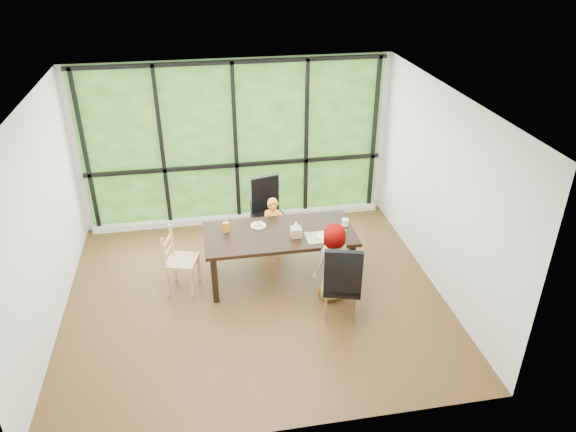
% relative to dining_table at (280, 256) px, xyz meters
% --- Properties ---
extents(ground, '(5.00, 5.00, 0.00)m').
position_rel_dining_table_xyz_m(ground, '(-0.40, -0.35, -0.38)').
color(ground, black).
rests_on(ground, ground).
extents(back_wall, '(5.00, 0.00, 5.00)m').
position_rel_dining_table_xyz_m(back_wall, '(-0.40, 1.90, 0.98)').
color(back_wall, silver).
rests_on(back_wall, ground).
extents(foliage_backdrop, '(4.80, 0.02, 2.65)m').
position_rel_dining_table_xyz_m(foliage_backdrop, '(-0.40, 1.88, 0.98)').
color(foliage_backdrop, '#1C4916').
rests_on(foliage_backdrop, back_wall).
extents(window_mullions, '(4.80, 0.06, 2.65)m').
position_rel_dining_table_xyz_m(window_mullions, '(-0.40, 1.84, 0.98)').
color(window_mullions, black).
rests_on(window_mullions, back_wall).
extents(window_sill, '(4.80, 0.12, 0.10)m').
position_rel_dining_table_xyz_m(window_sill, '(-0.40, 1.80, -0.33)').
color(window_sill, silver).
rests_on(window_sill, ground).
extents(dining_table, '(2.05, 0.97, 0.75)m').
position_rel_dining_table_xyz_m(dining_table, '(0.00, 0.00, 0.00)').
color(dining_table, black).
rests_on(dining_table, ground).
extents(chair_window_leather, '(0.57, 0.57, 1.08)m').
position_rel_dining_table_xyz_m(chair_window_leather, '(0.01, 0.96, 0.17)').
color(chair_window_leather, black).
rests_on(chair_window_leather, ground).
extents(chair_interior_leather, '(0.57, 0.57, 1.08)m').
position_rel_dining_table_xyz_m(chair_interior_leather, '(0.64, -0.93, 0.17)').
color(chair_interior_leather, black).
rests_on(chair_interior_leather, ground).
extents(chair_end_beech, '(0.50, 0.51, 0.90)m').
position_rel_dining_table_xyz_m(chair_end_beech, '(-1.34, -0.01, 0.08)').
color(chair_end_beech, tan).
rests_on(chair_end_beech, ground).
extents(child_toddler, '(0.40, 0.32, 0.97)m').
position_rel_dining_table_xyz_m(child_toddler, '(-0.00, 0.58, 0.11)').
color(child_toddler, orange).
rests_on(child_toddler, ground).
extents(child_older, '(0.62, 0.51, 1.10)m').
position_rel_dining_table_xyz_m(child_older, '(0.61, -0.54, 0.17)').
color(child_older, gray).
rests_on(child_older, ground).
extents(placemat, '(0.43, 0.31, 0.01)m').
position_rel_dining_table_xyz_m(placemat, '(0.54, -0.22, 0.38)').
color(placemat, tan).
rests_on(placemat, dining_table).
extents(plate_far, '(0.21, 0.21, 0.01)m').
position_rel_dining_table_xyz_m(plate_far, '(-0.26, 0.23, 0.38)').
color(plate_far, white).
rests_on(plate_far, dining_table).
extents(plate_near, '(0.22, 0.22, 0.01)m').
position_rel_dining_table_xyz_m(plate_near, '(0.59, -0.21, 0.38)').
color(plate_near, white).
rests_on(plate_near, dining_table).
extents(orange_cup, '(0.09, 0.09, 0.14)m').
position_rel_dining_table_xyz_m(orange_cup, '(-0.71, 0.16, 0.44)').
color(orange_cup, orange).
rests_on(orange_cup, dining_table).
extents(green_cup, '(0.07, 0.07, 0.12)m').
position_rel_dining_table_xyz_m(green_cup, '(0.82, -0.28, 0.43)').
color(green_cup, '#4ACE2C').
rests_on(green_cup, dining_table).
extents(white_mug, '(0.09, 0.09, 0.10)m').
position_rel_dining_table_xyz_m(white_mug, '(0.93, 0.03, 0.42)').
color(white_mug, white).
rests_on(white_mug, dining_table).
extents(tissue_box, '(0.15, 0.15, 0.12)m').
position_rel_dining_table_xyz_m(tissue_box, '(0.20, -0.14, 0.44)').
color(tissue_box, tan).
rests_on(tissue_box, dining_table).
extents(crepe_rolls_far, '(0.15, 0.12, 0.04)m').
position_rel_dining_table_xyz_m(crepe_rolls_far, '(-0.26, 0.23, 0.41)').
color(crepe_rolls_far, tan).
rests_on(crepe_rolls_far, plate_far).
extents(crepe_rolls_near, '(0.10, 0.12, 0.04)m').
position_rel_dining_table_xyz_m(crepe_rolls_near, '(0.59, -0.21, 0.41)').
color(crepe_rolls_near, tan).
rests_on(crepe_rolls_near, plate_near).
extents(straw_white, '(0.01, 0.04, 0.20)m').
position_rel_dining_table_xyz_m(straw_white, '(-0.71, 0.16, 0.55)').
color(straw_white, white).
rests_on(straw_white, orange_cup).
extents(straw_pink, '(0.01, 0.04, 0.20)m').
position_rel_dining_table_xyz_m(straw_pink, '(0.82, -0.28, 0.53)').
color(straw_pink, pink).
rests_on(straw_pink, green_cup).
extents(tissue, '(0.12, 0.12, 0.11)m').
position_rel_dining_table_xyz_m(tissue, '(0.20, -0.14, 0.55)').
color(tissue, white).
rests_on(tissue, tissue_box).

